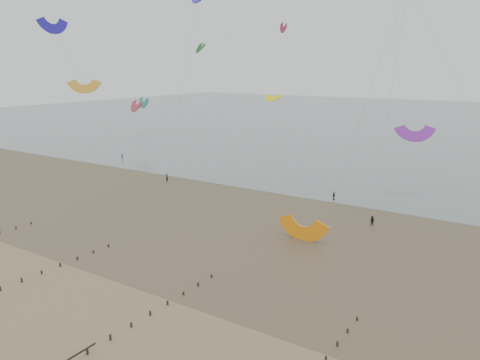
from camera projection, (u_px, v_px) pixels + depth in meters
name	position (u px, v px, depth m)	size (l,w,h in m)	color
ground	(112.00, 311.00, 48.49)	(500.00, 500.00, 0.00)	brown
sea_and_shore	(252.00, 217.00, 78.69)	(500.00, 665.00, 0.03)	#475654
kitesurfer_lead	(167.00, 178.00, 102.74)	(0.66, 0.43, 1.81)	black
grounded_kite	(302.00, 240.00, 68.42)	(6.79, 3.56, 5.17)	orange
kites_airborne	(308.00, 79.00, 123.57)	(244.55, 112.02, 37.43)	#088676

